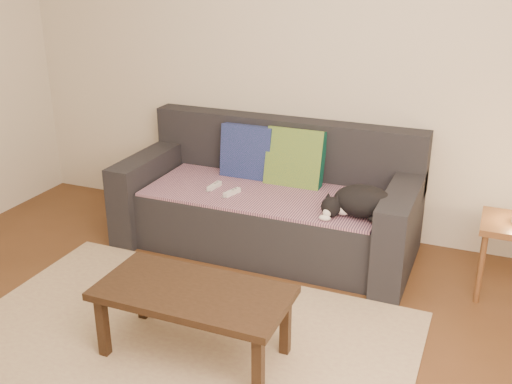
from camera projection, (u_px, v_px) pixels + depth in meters
ground at (159, 368)px, 3.10m from camera, size 4.50×4.50×0.00m
back_wall at (292, 58)px, 4.34m from camera, size 4.50×0.04×2.60m
sofa at (269, 204)px, 4.34m from camera, size 2.10×0.94×0.87m
throw_blanket at (265, 193)px, 4.22m from camera, size 1.66×0.74×0.02m
cushion_navy at (247, 152)px, 4.45m from camera, size 0.39×0.15×0.40m
cushion_green at (295, 158)px, 4.32m from camera, size 0.42×0.21×0.43m
cat at (360, 202)px, 3.79m from camera, size 0.47×0.34×0.20m
wii_remote_a at (214, 186)px, 4.28m from camera, size 0.05×0.15×0.03m
wii_remote_b at (232, 192)px, 4.16m from camera, size 0.08×0.15×0.03m
rug at (173, 350)px, 3.23m from camera, size 2.50×1.80×0.01m
coffee_table at (193, 298)px, 3.08m from camera, size 1.00×0.50×0.40m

